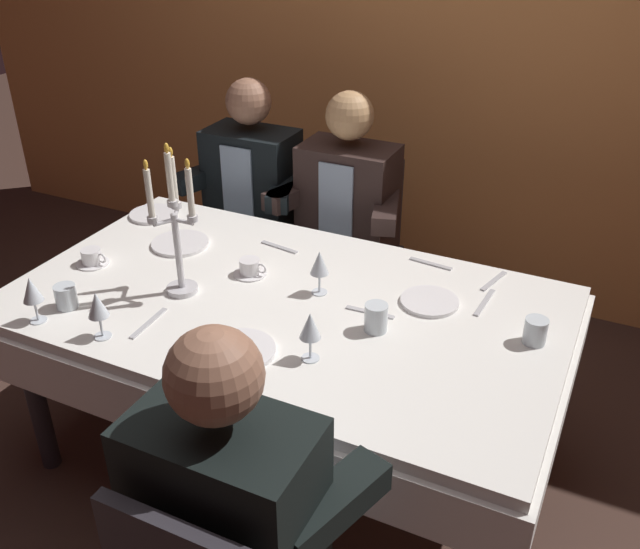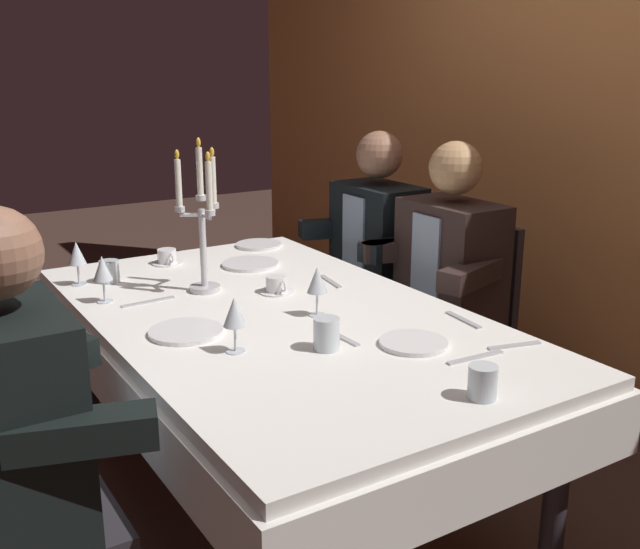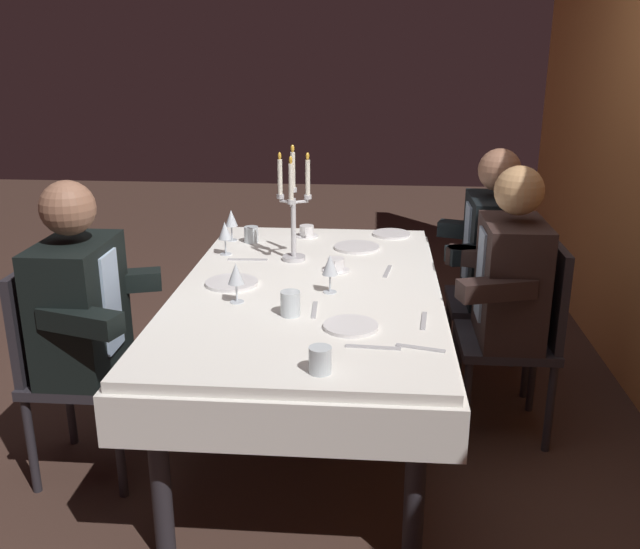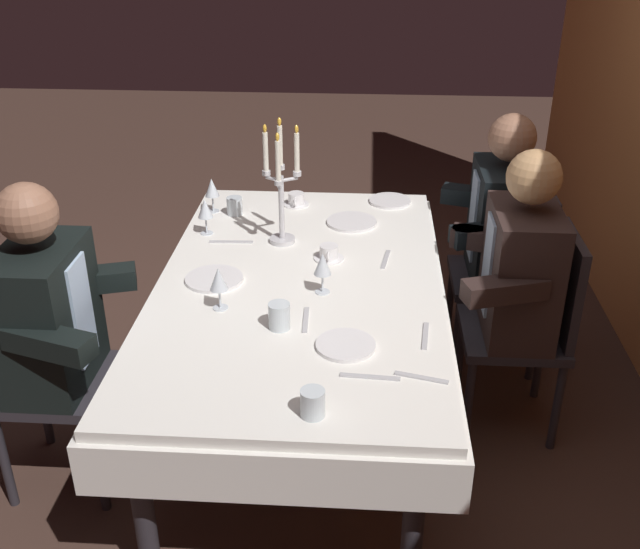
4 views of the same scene
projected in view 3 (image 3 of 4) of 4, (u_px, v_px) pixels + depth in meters
The scene contains 25 objects.
ground_plane at pixel (309, 436), 3.22m from camera, with size 12.00×12.00×0.00m, color #402B23.
dining_table at pixel (309, 311), 3.03m from camera, with size 1.94×1.14×0.74m.
candelabra at pixel (293, 211), 3.25m from camera, with size 0.15×0.17×0.55m.
dinner_plate_0 at pixel (351, 326), 2.54m from camera, with size 0.20×0.20×0.01m, color white.
dinner_plate_1 at pixel (357, 247), 3.51m from camera, with size 0.23×0.23×0.01m, color white.
dinner_plate_2 at pixel (232, 283), 2.99m from camera, with size 0.23×0.23×0.01m, color white.
dinner_plate_3 at pixel (391, 234), 3.76m from camera, with size 0.20×0.20×0.01m, color white.
wine_glass_0 at pixel (330, 266), 2.86m from camera, with size 0.07×0.07×0.16m.
wine_glass_1 at pixel (231, 219), 3.62m from camera, with size 0.07×0.07×0.16m.
wine_glass_2 at pixel (236, 275), 2.75m from camera, with size 0.07×0.07×0.16m.
wine_glass_3 at pixel (225, 232), 3.38m from camera, with size 0.07×0.07×0.16m.
water_tumbler_0 at pixel (251, 235), 3.61m from camera, with size 0.07×0.07×0.08m, color silver.
water_tumbler_1 at pixel (320, 360), 2.18m from camera, with size 0.07×0.07×0.09m, color silver.
water_tumbler_2 at pixel (290, 303), 2.64m from camera, with size 0.08×0.08×0.10m, color silver.
coffee_cup_0 at pixel (307, 232), 3.72m from camera, with size 0.13×0.12×0.06m.
coffee_cup_1 at pixel (336, 265), 3.16m from camera, with size 0.13×0.12×0.06m.
knife_0 at pixel (248, 260), 3.33m from camera, with size 0.19×0.02×0.01m, color #B7B7BC.
knife_1 at pixel (373, 347), 2.37m from camera, with size 0.19×0.02×0.01m, color #B7B7BC.
fork_2 at pixel (424, 321), 2.60m from camera, with size 0.17×0.02×0.01m, color #B7B7BC.
fork_3 at pixel (420, 348), 2.36m from camera, with size 0.17×0.02×0.01m, color #B7B7BC.
spoon_4 at pixel (387, 271), 3.16m from camera, with size 0.17×0.02×0.01m, color #B7B7BC.
spoon_5 at pixel (314, 310), 2.70m from camera, with size 0.17×0.02×0.01m, color #B7B7BC.
seated_diner_0 at pixel (494, 248), 3.53m from camera, with size 0.63×0.48×1.24m.
seated_diner_1 at pixel (512, 280), 3.06m from camera, with size 0.63×0.48×1.24m.
seated_diner_2 at pixel (78, 307), 2.75m from camera, with size 0.63×0.48×1.24m.
Camera 3 is at (2.81, 0.27, 1.73)m, focal length 39.15 mm.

